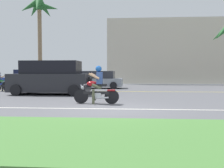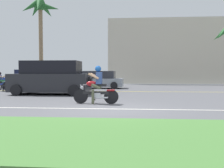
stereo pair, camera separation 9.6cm
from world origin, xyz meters
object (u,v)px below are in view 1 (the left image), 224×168
motorcyclist (97,88)px  suv_nearby (51,78)px  motorcyclist_distant (0,83)px  parked_car_1 (96,80)px  parked_car_0 (30,79)px  palm_tree_0 (39,13)px

motorcyclist → suv_nearby: size_ratio=0.40×
motorcyclist_distant → parked_car_1: bearing=31.1°
parked_car_1 → suv_nearby: bearing=-108.7°
parked_car_0 → motorcyclist_distant: parked_car_0 is taller
palm_tree_0 → motorcyclist: bearing=-62.0°
parked_car_1 → motorcyclist_distant: 7.30m
motorcyclist → parked_car_0: motorcyclist is taller
motorcyclist → suv_nearby: bearing=128.4°
suv_nearby → parked_car_1: suv_nearby is taller
suv_nearby → motorcyclist_distant: size_ratio=3.09×
parked_car_0 → motorcyclist: bearing=-55.0°
palm_tree_0 → suv_nearby: bearing=-66.9°
palm_tree_0 → motorcyclist_distant: palm_tree_0 is taller
motorcyclist → palm_tree_0: bearing=118.0°
motorcyclist → parked_car_1: size_ratio=0.43×
parked_car_0 → motorcyclist_distant: (-0.54, -3.88, -0.15)m
suv_nearby → palm_tree_0: size_ratio=0.55×
motorcyclist → motorcyclist_distant: motorcyclist is taller
motorcyclist_distant → palm_tree_0: bearing=91.9°
motorcyclist → parked_car_0: bearing=125.0°
parked_car_0 → motorcyclist_distant: bearing=-97.9°
parked_car_1 → motorcyclist_distant: size_ratio=2.85×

